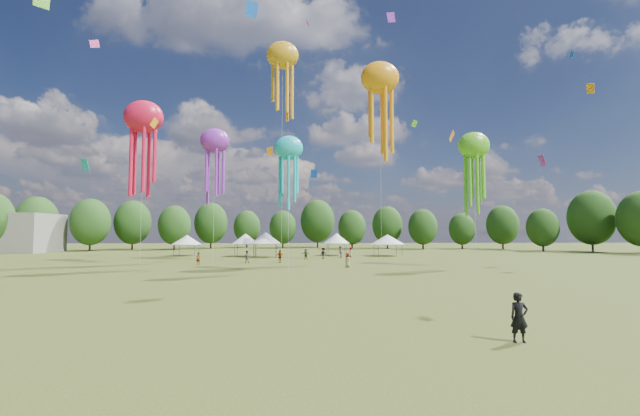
{
  "coord_description": "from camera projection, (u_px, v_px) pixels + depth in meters",
  "views": [
    {
      "loc": [
        -1.18,
        -18.55,
        3.98
      ],
      "look_at": [
        0.75,
        15.0,
        6.0
      ],
      "focal_mm": 23.56,
      "sensor_mm": 36.0,
      "label": 1
    }
  ],
  "objects": [
    {
      "name": "festival_tents",
      "position": [
        291.0,
        239.0,
        73.0
      ],
      "size": [
        40.79,
        10.15,
        4.16
      ],
      "color": "#47474C",
      "rests_on": "ground"
    },
    {
      "name": "treeline",
      "position": [
        282.0,
        220.0,
        80.79
      ],
      "size": [
        201.57,
        95.24,
        13.43
      ],
      "color": "#38281C",
      "rests_on": "ground"
    },
    {
      "name": "observer_main",
      "position": [
        519.0,
        317.0,
        15.35
      ],
      "size": [
        0.68,
        0.47,
        1.8
      ],
      "primitive_type": "imported",
      "rotation": [
        0.0,
        0.0,
        -0.06
      ],
      "color": "black",
      "rests_on": "ground"
    },
    {
      "name": "spectators_far",
      "position": [
        320.0,
        254.0,
        62.33
      ],
      "size": [
        22.22,
        21.47,
        1.89
      ],
      "color": "gray",
      "rests_on": "ground"
    },
    {
      "name": "ground",
      "position": [
        323.0,
        324.0,
        18.32
      ],
      "size": [
        300.0,
        300.0,
        0.0
      ],
      "primitive_type": "plane",
      "color": "#384416",
      "rests_on": "ground"
    },
    {
      "name": "small_kites",
      "position": [
        292.0,
        65.0,
        61.07
      ],
      "size": [
        75.25,
        60.11,
        46.33
      ],
      "color": "purple",
      "rests_on": "ground"
    },
    {
      "name": "spectator_near",
      "position": [
        247.0,
        257.0,
        55.65
      ],
      "size": [
        0.85,
        0.69,
        1.65
      ],
      "primitive_type": "imported",
      "rotation": [
        0.0,
        0.0,
        3.06
      ],
      "color": "gray",
      "rests_on": "ground"
    },
    {
      "name": "show_kites",
      "position": [
        291.0,
        118.0,
        56.81
      ],
      "size": [
        45.46,
        19.0,
        30.29
      ],
      "color": "purple",
      "rests_on": "ground"
    }
  ]
}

